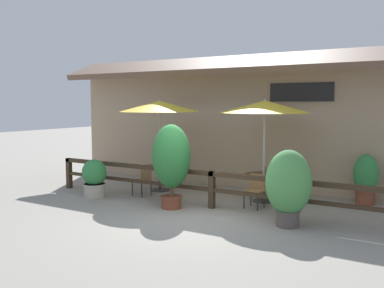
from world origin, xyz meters
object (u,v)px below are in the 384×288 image
(chair_near_wallside, at_px, (173,171))
(chair_near_streetside, at_px, (143,179))
(potted_plant_entrance_palm, at_px, (288,185))
(dining_table_middle, at_px, (264,180))
(potted_plant_small_flowering, at_px, (94,178))
(dining_table_near, at_px, (160,171))
(potted_plant_broad_leaf, at_px, (366,179))
(patio_umbrella_middle, at_px, (265,107))
(patio_umbrella_near, at_px, (159,106))
(chair_middle_streetside, at_px, (255,189))
(chair_middle_wallside, at_px, (272,179))
(potted_plant_tall_tropical, at_px, (171,159))

(chair_near_wallside, bearing_deg, chair_near_streetside, 76.66)
(chair_near_streetside, height_order, potted_plant_entrance_palm, potted_plant_entrance_palm)
(dining_table_middle, distance_m, potted_plant_small_flowering, 4.76)
(dining_table_near, xyz_separation_m, potted_plant_broad_leaf, (5.72, 1.35, 0.09))
(patio_umbrella_middle, xyz_separation_m, potted_plant_broad_leaf, (2.44, 1.10, -1.89))
(patio_umbrella_near, height_order, potted_plant_broad_leaf, patio_umbrella_near)
(chair_middle_streetside, xyz_separation_m, potted_plant_small_flowering, (-4.41, -1.23, 0.08))
(patio_umbrella_near, xyz_separation_m, chair_middle_wallside, (3.23, 1.02, -2.10))
(potted_plant_entrance_palm, xyz_separation_m, potted_plant_small_flowering, (-5.66, -0.03, -0.35))
(chair_middle_wallside, bearing_deg, chair_near_wallside, -7.37)
(chair_near_wallside, relative_size, chair_middle_streetside, 1.00)
(patio_umbrella_near, xyz_separation_m, chair_near_streetside, (-0.01, -0.82, -2.10))
(patio_umbrella_near, xyz_separation_m, potted_plant_broad_leaf, (5.72, 1.35, -1.89))
(chair_near_wallside, height_order, potted_plant_tall_tropical, potted_plant_tall_tropical)
(potted_plant_entrance_palm, bearing_deg, patio_umbrella_middle, 124.23)
(chair_middle_streetside, distance_m, chair_middle_wallside, 1.55)
(dining_table_middle, height_order, chair_middle_wallside, chair_middle_wallside)
(chair_near_streetside, xyz_separation_m, chair_near_wallside, (-0.04, 1.64, 0.00))
(chair_middle_streetside, relative_size, potted_plant_broad_leaf, 0.64)
(dining_table_middle, bearing_deg, chair_middle_wallside, 93.86)
(patio_umbrella_middle, bearing_deg, chair_near_streetside, -161.96)
(patio_umbrella_middle, bearing_deg, potted_plant_tall_tropical, -132.20)
(dining_table_near, bearing_deg, potted_plant_broad_leaf, 13.26)
(dining_table_middle, xyz_separation_m, potted_plant_entrance_palm, (1.34, -1.96, 0.31))
(potted_plant_entrance_palm, xyz_separation_m, potted_plant_tall_tropical, (-3.08, 0.05, 0.36))
(patio_umbrella_middle, distance_m, potted_plant_broad_leaf, 3.28)
(patio_umbrella_near, distance_m, patio_umbrella_middle, 3.29)
(potted_plant_broad_leaf, bearing_deg, potted_plant_small_flowering, -155.42)
(chair_near_streetside, relative_size, potted_plant_entrance_palm, 0.51)
(chair_middle_wallside, xyz_separation_m, potted_plant_entrance_palm, (1.39, -2.74, 0.43))
(dining_table_near, relative_size, patio_umbrella_middle, 0.38)
(potted_plant_small_flowering, bearing_deg, patio_umbrella_middle, 24.80)
(patio_umbrella_near, bearing_deg, potted_plant_entrance_palm, -20.35)
(dining_table_near, height_order, potted_plant_broad_leaf, potted_plant_broad_leaf)
(chair_near_streetside, relative_size, potted_plant_small_flowering, 0.79)
(patio_umbrella_near, relative_size, dining_table_middle, 2.63)
(chair_near_wallside, distance_m, dining_table_middle, 3.39)
(dining_table_middle, bearing_deg, chair_near_wallside, 170.30)
(dining_table_near, height_order, chair_near_streetside, chair_near_streetside)
(potted_plant_broad_leaf, bearing_deg, dining_table_near, -166.74)
(dining_table_near, distance_m, chair_near_wallside, 0.83)
(chair_near_streetside, distance_m, patio_umbrella_middle, 4.05)
(chair_near_wallside, bearing_deg, patio_umbrella_middle, 155.45)
(chair_near_wallside, bearing_deg, potted_plant_broad_leaf, 170.35)
(chair_near_streetside, height_order, chair_middle_wallside, same)
(chair_near_wallside, height_order, potted_plant_small_flowering, potted_plant_small_flowering)
(chair_middle_streetside, relative_size, potted_plant_small_flowering, 0.79)
(chair_middle_streetside, bearing_deg, potted_plant_entrance_palm, -39.59)
(chair_near_streetside, relative_size, potted_plant_broad_leaf, 0.64)
(chair_middle_streetside, bearing_deg, potted_plant_tall_tropical, -143.76)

